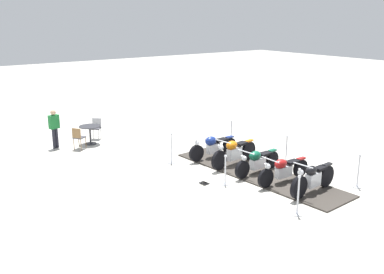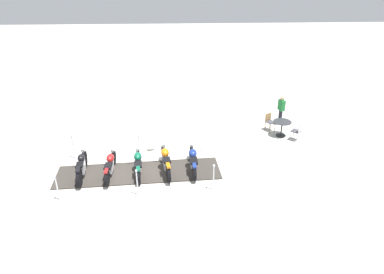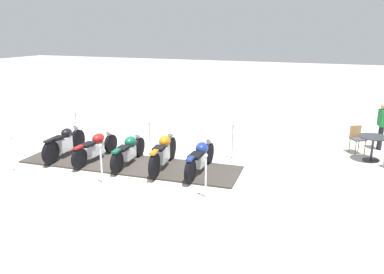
# 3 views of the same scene
# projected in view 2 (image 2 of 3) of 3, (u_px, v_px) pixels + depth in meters

# --- Properties ---
(ground_plane) EXTENTS (80.00, 80.00, 0.00)m
(ground_plane) POSITION_uv_depth(u_px,v_px,m) (139.00, 173.00, 14.42)
(ground_plane) COLOR beige
(display_platform) EXTENTS (6.78, 2.12, 0.05)m
(display_platform) POSITION_uv_depth(u_px,v_px,m) (139.00, 173.00, 14.40)
(display_platform) COLOR #38332D
(display_platform) RESTS_ON ground_plane
(motorcycle_navy) EXTENTS (0.70, 2.26, 0.92)m
(motorcycle_navy) POSITION_uv_depth(u_px,v_px,m) (193.00, 159.00, 14.45)
(motorcycle_navy) COLOR black
(motorcycle_navy) RESTS_ON display_platform
(motorcycle_copper) EXTENTS (0.69, 2.32, 1.02)m
(motorcycle_copper) POSITION_uv_depth(u_px,v_px,m) (166.00, 160.00, 14.32)
(motorcycle_copper) COLOR black
(motorcycle_copper) RESTS_ON display_platform
(motorcycle_forest) EXTENTS (0.69, 2.17, 0.89)m
(motorcycle_forest) POSITION_uv_depth(u_px,v_px,m) (138.00, 163.00, 14.23)
(motorcycle_forest) COLOR black
(motorcycle_forest) RESTS_ON display_platform
(motorcycle_maroon) EXTENTS (0.74, 2.23, 0.90)m
(motorcycle_maroon) POSITION_uv_depth(u_px,v_px,m) (110.00, 164.00, 14.12)
(motorcycle_maroon) COLOR black
(motorcycle_maroon) RESTS_ON display_platform
(motorcycle_black) EXTENTS (0.67, 2.13, 1.02)m
(motorcycle_black) POSITION_uv_depth(u_px,v_px,m) (82.00, 165.00, 13.98)
(motorcycle_black) COLOR black
(motorcycle_black) RESTS_ON display_platform
(stanchion_left_front) EXTENTS (0.34, 0.34, 1.14)m
(stanchion_left_front) POSITION_uv_depth(u_px,v_px,m) (213.00, 182.00, 13.17)
(stanchion_left_front) COLOR silver
(stanchion_left_front) RESTS_ON ground_plane
(stanchion_right_mid) EXTENTS (0.28, 0.28, 1.02)m
(stanchion_right_mid) POSITION_uv_depth(u_px,v_px,m) (139.00, 148.00, 15.62)
(stanchion_right_mid) COLOR silver
(stanchion_right_mid) RESTS_ON ground_plane
(stanchion_right_rear) EXTENTS (0.34, 0.34, 1.15)m
(stanchion_right_rear) POSITION_uv_depth(u_px,v_px,m) (74.00, 151.00, 15.33)
(stanchion_right_rear) COLOR silver
(stanchion_right_rear) RESTS_ON ground_plane
(stanchion_left_mid) EXTENTS (0.33, 0.33, 1.11)m
(stanchion_left_mid) POSITION_uv_depth(u_px,v_px,m) (137.00, 187.00, 12.88)
(stanchion_left_mid) COLOR silver
(stanchion_left_mid) RESTS_ON ground_plane
(stanchion_right_front) EXTENTS (0.36, 0.36, 1.15)m
(stanchion_right_front) POSITION_uv_depth(u_px,v_px,m) (202.00, 145.00, 15.92)
(stanchion_right_front) COLOR silver
(stanchion_right_front) RESTS_ON ground_plane
(stanchion_left_rear) EXTENTS (0.32, 0.32, 1.10)m
(stanchion_left_rear) POSITION_uv_depth(u_px,v_px,m) (58.00, 192.00, 12.59)
(stanchion_left_rear) COLOR silver
(stanchion_left_rear) RESTS_ON ground_plane
(info_placard) EXTENTS (0.33, 0.27, 0.22)m
(info_placard) POSITION_uv_depth(u_px,v_px,m) (151.00, 148.00, 16.21)
(info_placard) COLOR #333338
(info_placard) RESTS_ON ground_plane
(cafe_table) EXTENTS (0.89, 0.89, 0.79)m
(cafe_table) POSITION_uv_depth(u_px,v_px,m) (282.00, 125.00, 17.27)
(cafe_table) COLOR #2D2D33
(cafe_table) RESTS_ON ground_plane
(cafe_chair_near_table) EXTENTS (0.55, 0.55, 0.90)m
(cafe_chair_near_table) POSITION_uv_depth(u_px,v_px,m) (270.00, 121.00, 17.90)
(cafe_chair_near_table) COLOR olive
(cafe_chair_near_table) RESTS_ON ground_plane
(cafe_chair_across_table) EXTENTS (0.57, 0.57, 0.91)m
(cafe_chair_across_table) POSITION_uv_depth(u_px,v_px,m) (297.00, 131.00, 16.83)
(cafe_chair_across_table) COLOR #B7B7BC
(cafe_chair_across_table) RESTS_ON ground_plane
(bystander_person) EXTENTS (0.31, 0.44, 1.60)m
(bystander_person) POSITION_uv_depth(u_px,v_px,m) (281.00, 108.00, 18.36)
(bystander_person) COLOR #23232D
(bystander_person) RESTS_ON ground_plane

